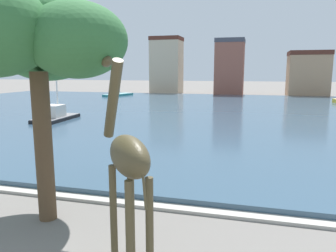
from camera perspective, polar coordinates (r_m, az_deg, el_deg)
harbor_water at (r=37.23m, az=6.99°, el=2.50°), size 87.51×52.02×0.32m
quay_edge_coping at (r=12.43m, az=-10.47°, el=-12.79°), size 87.51×0.50×0.12m
giraffe_statue at (r=7.71m, az=-7.23°, el=-5.71°), size 2.34×2.61×5.37m
sailboat_teal at (r=60.18m, az=-8.36°, el=5.40°), size 3.72×7.74×8.26m
sailboat_black at (r=31.64m, az=-18.78°, el=1.51°), size 2.48×6.09×6.59m
shade_tree at (r=10.89m, az=-22.42°, el=14.33°), size 5.26×6.08×7.18m
townhouse_narrow_midrow at (r=70.23m, az=-0.24°, el=10.62°), size 6.35×5.39×11.79m
townhouse_end_terrace at (r=65.05m, az=10.78°, el=10.09°), size 5.48×5.96×10.80m
townhouse_wide_warehouse at (r=66.71m, az=23.34°, el=8.42°), size 7.21×6.82×8.38m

